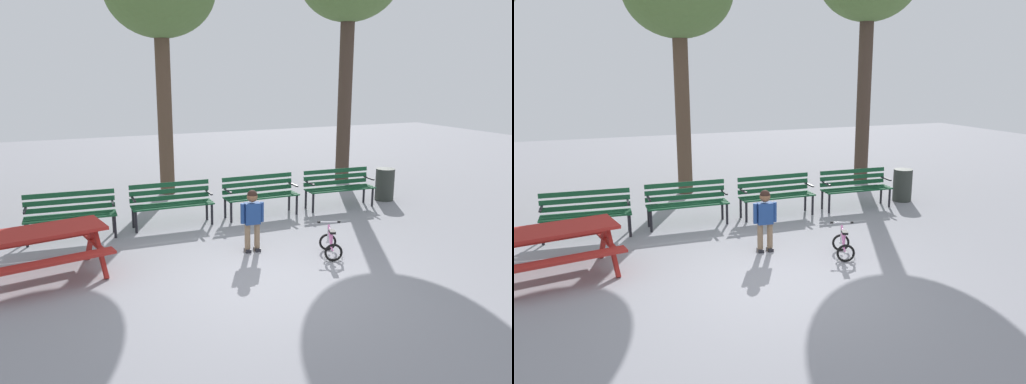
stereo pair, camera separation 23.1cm
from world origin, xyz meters
The scene contains 9 objects.
ground centered at (0.00, 0.00, 0.00)m, with size 36.00×36.00×0.00m, color gray.
picnic_table centered at (-2.97, 1.32, 0.59)m, with size 2.02×1.66×0.79m.
park_bench_far_left centered at (-2.44, 3.19, 0.51)m, with size 1.62×0.55×0.85m.
park_bench_left centered at (-0.54, 3.26, 0.51)m, with size 1.61×0.49×0.85m.
park_bench_right centered at (1.36, 3.23, 0.51)m, with size 1.60×0.46×0.85m.
park_bench_far_right centered at (3.26, 3.19, 0.51)m, with size 1.62×0.53×0.85m.
child_standing centered at (0.34, 1.23, 0.64)m, with size 0.41×0.18×1.08m.
kids_bicycle centered at (1.46, 0.52, 0.20)m, with size 0.52×0.63×0.54m.
trash_bin centered at (4.62, 3.29, 0.38)m, with size 0.44×0.44×0.76m, color #2D332D.
Camera 1 is at (-2.85, -6.39, 3.01)m, focal length 35.84 mm.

